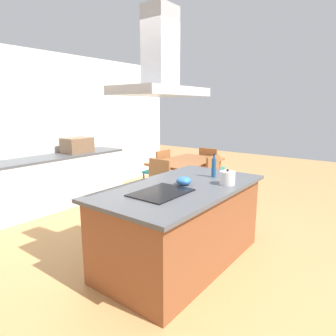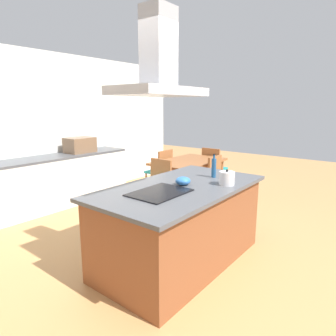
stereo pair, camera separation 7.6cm
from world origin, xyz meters
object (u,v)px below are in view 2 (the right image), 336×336
object	(u,v)px
cooktop	(160,193)
tea_kettle	(227,178)
olive_oil_bottle	(214,167)
mixing_bowl	(183,181)
chair_facing_back_wall	(162,169)
countertop_microwave	(80,145)
range_hood	(159,68)
chair_at_left_end	(157,183)
chair_facing_island	(220,178)
chair_at_right_end	(213,166)
dining_table	(189,165)

from	to	relation	value
cooktop	tea_kettle	bearing A→B (deg)	-28.30
cooktop	olive_oil_bottle	distance (m)	0.94
mixing_bowl	chair_facing_back_wall	bearing A→B (deg)	44.70
countertop_microwave	range_hood	bearing A→B (deg)	-111.07
olive_oil_bottle	cooktop	bearing A→B (deg)	174.84
olive_oil_bottle	countertop_microwave	distance (m)	2.97
olive_oil_bottle	countertop_microwave	size ratio (longest dim) A/B	0.58
countertop_microwave	tea_kettle	bearing A→B (deg)	-97.09
olive_oil_bottle	mixing_bowl	bearing A→B (deg)	171.24
chair_at_left_end	chair_facing_island	world-z (taller)	same
tea_kettle	chair_facing_island	world-z (taller)	tea_kettle
tea_kettle	chair_at_right_end	size ratio (longest dim) A/B	0.25
chair_at_left_end	range_hood	world-z (taller)	range_hood
olive_oil_bottle	mixing_bowl	size ratio (longest dim) A/B	1.72
tea_kettle	chair_at_right_end	bearing A→B (deg)	32.62
tea_kettle	dining_table	size ratio (longest dim) A/B	0.16
chair_facing_back_wall	mixing_bowl	bearing A→B (deg)	-135.30
chair_at_left_end	chair_at_right_end	size ratio (longest dim) A/B	1.00
olive_oil_bottle	range_hood	distance (m)	1.43
chair_at_left_end	mixing_bowl	bearing A→B (deg)	-129.29
range_hood	chair_at_left_end	bearing A→B (deg)	41.28
tea_kettle	countertop_microwave	distance (m)	3.28
chair_at_right_end	chair_facing_back_wall	xyz separation A→B (m)	(-0.92, 0.67, 0.00)
chair_at_left_end	range_hood	distance (m)	2.49
chair_at_left_end	chair_facing_island	xyz separation A→B (m)	(0.92, -0.67, 0.00)
cooktop	chair_at_left_end	size ratio (longest dim) A/B	0.67
cooktop	countertop_microwave	xyz separation A→B (m)	(1.11, 2.88, 0.13)
olive_oil_bottle	chair_facing_island	size ratio (longest dim) A/B	0.32
dining_table	range_hood	distance (m)	3.03
mixing_bowl	olive_oil_bottle	bearing A→B (deg)	-8.76
tea_kettle	mixing_bowl	size ratio (longest dim) A/B	1.32
chair_facing_back_wall	chair_at_right_end	bearing A→B (deg)	-36.01
chair_at_left_end	range_hood	bearing A→B (deg)	-138.72
tea_kettle	countertop_microwave	world-z (taller)	countertop_microwave
tea_kettle	olive_oil_bottle	size ratio (longest dim) A/B	0.77
cooktop	olive_oil_bottle	size ratio (longest dim) A/B	2.08
mixing_bowl	chair_facing_back_wall	size ratio (longest dim) A/B	0.19
chair_at_left_end	chair_facing_back_wall	world-z (taller)	same
cooktop	tea_kettle	xyz separation A→B (m)	(0.70, -0.38, 0.07)
tea_kettle	range_hood	xyz separation A→B (m)	(-0.70, 0.38, 1.13)
dining_table	chair_facing_island	size ratio (longest dim) A/B	1.57
mixing_bowl	chair_facing_back_wall	xyz separation A→B (m)	(1.95, 1.93, -0.44)
chair_at_right_end	range_hood	xyz separation A→B (m)	(-3.27, -1.26, 1.59)
chair_at_left_end	chair_at_right_end	world-z (taller)	same
cooktop	chair_facing_island	size ratio (longest dim) A/B	0.67
cooktop	range_hood	bearing A→B (deg)	0.00
tea_kettle	chair_facing_back_wall	bearing A→B (deg)	54.45
olive_oil_bottle	chair_at_right_end	xyz separation A→B (m)	(2.34, 1.35, -0.51)
countertop_microwave	chair_at_left_end	bearing A→B (deg)	-78.57
olive_oil_bottle	range_hood	bearing A→B (deg)	174.84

